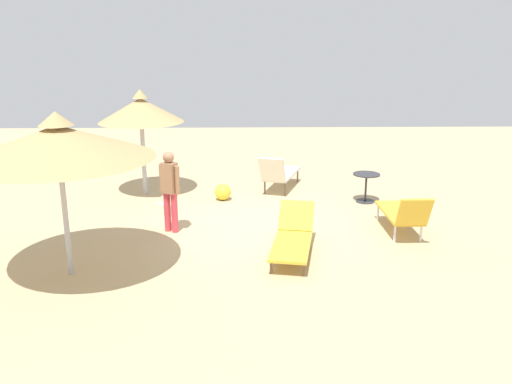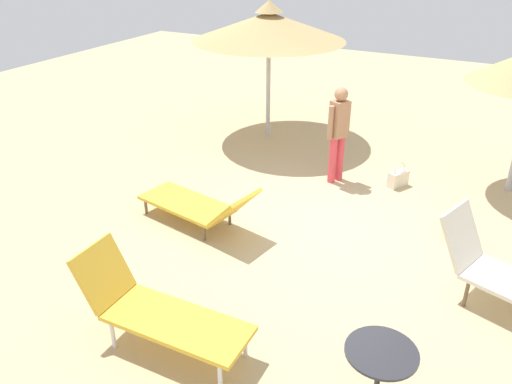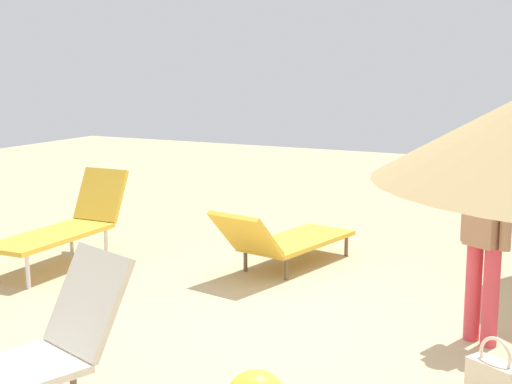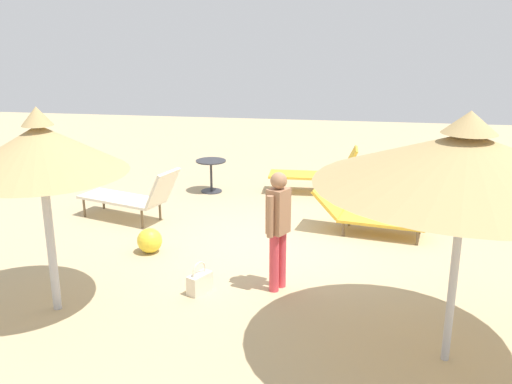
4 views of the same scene
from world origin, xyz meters
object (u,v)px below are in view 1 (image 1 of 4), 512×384
Objects in this scene: lounge_chair_far_right at (293,237)px; beach_ball at (223,192)px; side_table_round at (366,183)px; parasol_umbrella_near_left at (58,142)px; lounge_chair_near_right at (403,213)px; lounge_chair_far_left at (279,173)px; handbag at (165,209)px; parasol_umbrella_center at (141,110)px; person_standing_front at (170,187)px.

lounge_chair_far_right is 5.07× the size of beach_ball.
lounge_chair_far_right is at bearing -122.23° from side_table_round.
parasol_umbrella_near_left reaches higher than lounge_chair_near_right.
handbag is at bearing -144.25° from lounge_chair_far_left.
lounge_chair_far_left is 3.89m from lounge_chair_near_right.
handbag is at bearing -168.91° from side_table_round.
parasol_umbrella_near_left reaches higher than lounge_chair_far_left.
parasol_umbrella_center is at bearing 112.97° from handbag.
beach_ball is at bearing -16.21° from parasol_umbrella_center.
parasol_umbrella_near_left is at bearing -125.29° from person_standing_front.
lounge_chair_near_right reaches higher than beach_ball.
lounge_chair_far_left is 4.12m from lounge_chair_far_right.
parasol_umbrella_near_left is at bearing -164.20° from lounge_chair_near_right.
lounge_chair_far_right is at bearing 11.42° from parasol_umbrella_near_left.
person_standing_front is at bearing -156.06° from side_table_round.
parasol_umbrella_near_left is 1.82× the size of person_standing_front.
parasol_umbrella_near_left is 1.51× the size of lounge_chair_far_right.
person_standing_front is 2.44m from beach_ball.
lounge_chair_far_left is at bearing 3.58° from parasol_umbrella_center.
parasol_umbrella_center is 5.58m from side_table_round.
side_table_round is (1.98, 3.14, 0.13)m from lounge_chair_far_right.
lounge_chair_far_right is 1.21× the size of person_standing_front.
side_table_round is 3.37m from beach_ball.
parasol_umbrella_near_left is 6.39m from lounge_chair_far_left.
lounge_chair_near_right is at bearing -28.30° from parasol_umbrella_center.
parasol_umbrella_center is at bearing 84.87° from parasol_umbrella_near_left.
parasol_umbrella_near_left reaches higher than lounge_chair_far_right.
person_standing_front reaches higher than handbag.
parasol_umbrella_near_left is 4.24m from lounge_chair_far_right.
person_standing_front is 4.73m from side_table_round.
parasol_umbrella_near_left is at bearing -145.69° from side_table_round.
person_standing_front is at bearing 54.71° from parasol_umbrella_near_left.
handbag is 4.68m from side_table_round.
side_table_round is (4.58, 0.90, 0.31)m from handbag.
lounge_chair_far_right is at bearing -157.31° from lounge_chair_near_right.
lounge_chair_far_right is 4.46× the size of handbag.
lounge_chair_near_right reaches higher than side_table_round.
lounge_chair_far_left is at bearing 124.88° from lounge_chair_near_right.
person_standing_front is at bearing -114.07° from beach_ball.
parasol_umbrella_near_left is 1.64× the size of lounge_chair_near_right.
lounge_chair_near_right is (2.22, -3.19, -0.00)m from lounge_chair_far_left.
person_standing_front reaches higher than beach_ball.
parasol_umbrella_center is at bearing -176.42° from lounge_chair_far_left.
lounge_chair_far_left is at bearing 153.61° from side_table_round.
parasol_umbrella_near_left is 6.44m from lounge_chair_near_right.
handbag is (-4.83, 1.31, -0.31)m from lounge_chair_near_right.
side_table_round is (-0.25, 2.21, 0.01)m from lounge_chair_near_right.
beach_ball is (-1.38, -0.77, -0.26)m from lounge_chair_far_left.
person_standing_front is (-2.32, 1.23, 0.59)m from lounge_chair_far_right.
lounge_chair_far_right is 1.09× the size of lounge_chair_near_right.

